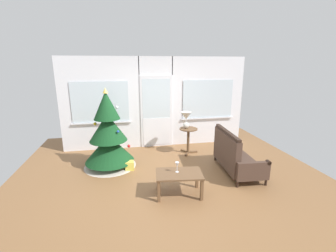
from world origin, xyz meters
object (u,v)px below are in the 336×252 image
(settee_sofa, at_px, (234,156))
(gift_box, at_px, (130,165))
(christmas_tree, at_px, (109,138))
(table_lamp, at_px, (186,118))
(wine_glass, at_px, (177,165))
(side_table, at_px, (188,136))
(coffee_table, at_px, (179,176))

(settee_sofa, distance_m, gift_box, 2.37)
(christmas_tree, relative_size, table_lamp, 4.20)
(wine_glass, distance_m, gift_box, 1.53)
(wine_glass, bearing_deg, christmas_tree, 131.39)
(table_lamp, bearing_deg, christmas_tree, -166.11)
(side_table, relative_size, coffee_table, 0.77)
(side_table, height_order, wine_glass, side_table)
(table_lamp, distance_m, coffee_table, 2.20)
(christmas_tree, relative_size, wine_glass, 9.48)
(christmas_tree, bearing_deg, wine_glass, -48.61)
(side_table, xyz_separation_m, coffee_table, (-0.72, -1.96, -0.13))
(settee_sofa, height_order, gift_box, settee_sofa)
(coffee_table, xyz_separation_m, wine_glass, (-0.02, 0.05, 0.21))
(table_lamp, bearing_deg, settee_sofa, -60.39)
(coffee_table, bearing_deg, gift_box, 125.22)
(side_table, relative_size, gift_box, 3.48)
(settee_sofa, xyz_separation_m, table_lamp, (-0.75, 1.32, 0.60))
(christmas_tree, xyz_separation_m, side_table, (2.04, 0.45, -0.20))
(coffee_table, relative_size, wine_glass, 4.60)
(christmas_tree, distance_m, side_table, 2.10)
(settee_sofa, height_order, coffee_table, settee_sofa)
(christmas_tree, height_order, side_table, christmas_tree)
(settee_sofa, relative_size, coffee_table, 1.66)
(wine_glass, bearing_deg, table_lamp, 70.61)
(christmas_tree, distance_m, coffee_table, 2.03)
(christmas_tree, height_order, wine_glass, christmas_tree)
(christmas_tree, bearing_deg, coffee_table, -49.04)
(settee_sofa, distance_m, table_lamp, 1.64)
(coffee_table, bearing_deg, christmas_tree, 130.96)
(side_table, height_order, table_lamp, table_lamp)
(christmas_tree, relative_size, coffee_table, 2.06)
(table_lamp, bearing_deg, wine_glass, -109.39)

